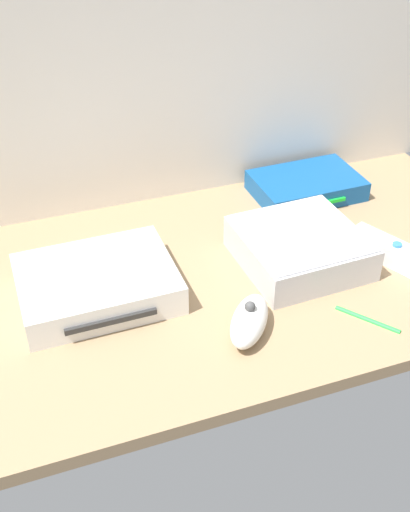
{
  "coord_description": "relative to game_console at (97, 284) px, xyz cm",
  "views": [
    {
      "loc": [
        -24.58,
        -68.09,
        56.69
      ],
      "look_at": [
        0.0,
        0.0,
        4.0
      ],
      "focal_mm": 44.81,
      "sensor_mm": 36.0,
      "label": 1
    }
  ],
  "objects": [
    {
      "name": "back_wall",
      "position": [
        15.26,
        23.33,
        29.8
      ],
      "size": [
        110.0,
        1.2,
        64.0
      ],
      "primitive_type": "cube",
      "color": "silver",
      "rests_on": "ground"
    },
    {
      "name": "mini_computer",
      "position": [
        29.72,
        -2.19,
        0.44
      ],
      "size": [
        17.66,
        17.66,
        5.3
      ],
      "rotation": [
        0.0,
        0.0,
        0.04
      ],
      "color": "silver",
      "rests_on": "ground_plane"
    },
    {
      "name": "stylus_pen",
      "position": [
        32.51,
        -17.01,
        -1.85
      ],
      "size": [
        5.94,
        7.63,
        0.7
      ],
      "primitive_type": "cylinder",
      "rotation": [
        0.0,
        1.57,
        2.21
      ],
      "color": "green",
      "rests_on": "ground_plane"
    },
    {
      "name": "ground_plane",
      "position": [
        15.26,
        -1.27,
        -3.2
      ],
      "size": [
        100.0,
        48.0,
        2.0
      ],
      "primitive_type": "cube",
      "color": "#9E7F5B",
      "rests_on": "ground"
    },
    {
      "name": "remote_wand",
      "position": [
        43.02,
        -7.14,
        -0.69
      ],
      "size": [
        9.45,
        14.95,
        3.4
      ],
      "rotation": [
        0.0,
        0.0,
        0.43
      ],
      "color": "white",
      "rests_on": "ground_plane"
    },
    {
      "name": "game_console",
      "position": [
        0.0,
        0.0,
        0.0
      ],
      "size": [
        21.15,
        16.66,
        4.4
      ],
      "rotation": [
        0.0,
        0.0,
        0.01
      ],
      "color": "white",
      "rests_on": "ground_plane"
    },
    {
      "name": "remote_nunchuk",
      "position": [
        16.73,
        -13.86,
        -0.16
      ],
      "size": [
        9.5,
        10.65,
        5.1
      ],
      "rotation": [
        0.0,
        0.0,
        -0.64
      ],
      "color": "white",
      "rests_on": "ground_plane"
    },
    {
      "name": "network_router",
      "position": [
        39.8,
        15.21,
        -0.5
      ],
      "size": [
        18.2,
        12.62,
        3.4
      ],
      "rotation": [
        0.0,
        0.0,
        0.02
      ],
      "color": "#145193",
      "rests_on": "ground_plane"
    }
  ]
}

